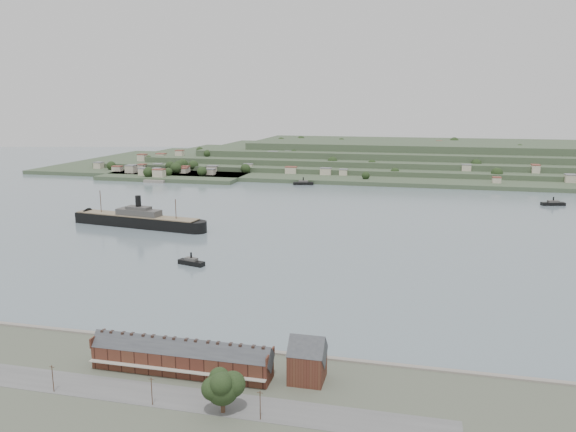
% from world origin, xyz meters
% --- Properties ---
extents(ground, '(1400.00, 1400.00, 0.00)m').
position_xyz_m(ground, '(0.00, 0.00, 0.00)').
color(ground, slate).
rests_on(ground, ground).
extents(near_shore, '(220.00, 80.00, 2.60)m').
position_xyz_m(near_shore, '(0.00, -186.75, 1.01)').
color(near_shore, '#4C5142').
rests_on(near_shore, ground).
extents(terrace_row, '(55.60, 9.80, 11.07)m').
position_xyz_m(terrace_row, '(-10.00, -168.02, 6.84)').
color(terrace_row, '#4E251C').
rests_on(terrace_row, ground).
extents(gabled_building, '(10.40, 10.18, 14.09)m').
position_xyz_m(gabled_building, '(27.50, -164.00, 8.19)').
color(gabled_building, '#4E251C').
rests_on(gabled_building, ground).
extents(far_peninsula, '(760.00, 309.00, 30.00)m').
position_xyz_m(far_peninsula, '(27.91, 393.10, 11.88)').
color(far_peninsula, '#384C32').
rests_on(far_peninsula, ground).
extents(steamship, '(103.62, 25.90, 24.92)m').
position_xyz_m(steamship, '(-126.53, 17.23, 4.60)').
color(steamship, black).
rests_on(steamship, ground).
extents(tugboat, '(15.11, 7.64, 6.57)m').
position_xyz_m(tugboat, '(-54.10, -57.11, 1.60)').
color(tugboat, black).
rests_on(tugboat, ground).
extents(ferry_west, '(20.55, 10.34, 7.43)m').
position_xyz_m(ferry_west, '(-55.73, 225.00, 1.79)').
color(ferry_west, black).
rests_on(ferry_west, ground).
extents(ferry_east, '(19.09, 9.74, 6.90)m').
position_xyz_m(ferry_east, '(159.82, 162.55, 1.66)').
color(ferry_east, black).
rests_on(ferry_east, ground).
extents(fig_tree, '(10.90, 9.44, 12.17)m').
position_xyz_m(fig_tree, '(9.82, -186.24, 9.43)').
color(fig_tree, '#483021').
rests_on(fig_tree, ground).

